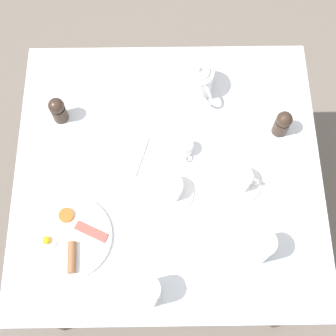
% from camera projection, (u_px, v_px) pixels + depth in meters
% --- Properties ---
extents(ground_plane, '(8.00, 8.00, 0.00)m').
position_uv_depth(ground_plane, '(168.00, 226.00, 2.20)').
color(ground_plane, '#70665B').
extents(table, '(0.97, 1.01, 0.72)m').
position_uv_depth(table, '(168.00, 178.00, 1.60)').
color(table, silver).
rests_on(table, ground_plane).
extents(breakfast_plate, '(0.26, 0.26, 0.04)m').
position_uv_depth(breakfast_plate, '(69.00, 238.00, 1.44)').
color(breakfast_plate, white).
rests_on(breakfast_plate, table).
extents(teapot_near, '(0.19, 0.11, 0.13)m').
position_uv_depth(teapot_near, '(197.00, 80.00, 1.60)').
color(teapot_near, white).
rests_on(teapot_near, table).
extents(teacup_with_saucer_left, '(0.15, 0.15, 0.06)m').
position_uv_depth(teacup_with_saucer_left, '(239.00, 180.00, 1.49)').
color(teacup_with_saucer_left, white).
rests_on(teacup_with_saucer_left, table).
extents(teacup_with_saucer_right, '(0.15, 0.15, 0.06)m').
position_uv_depth(teacup_with_saucer_right, '(170.00, 189.00, 1.48)').
color(teacup_with_saucer_right, white).
rests_on(teacup_with_saucer_right, table).
extents(water_glass_tall, '(0.08, 0.08, 0.13)m').
position_uv_depth(water_glass_tall, '(260.00, 247.00, 1.37)').
color(water_glass_tall, white).
rests_on(water_glass_tall, table).
extents(water_glass_short, '(0.08, 0.08, 0.12)m').
position_uv_depth(water_glass_short, '(147.00, 292.00, 1.33)').
color(water_glass_short, white).
rests_on(water_glass_short, table).
extents(creamer_jug, '(0.07, 0.05, 0.05)m').
position_uv_depth(creamer_jug, '(185.00, 148.00, 1.53)').
color(creamer_jug, white).
rests_on(creamer_jug, table).
extents(pepper_grinder, '(0.05, 0.05, 0.11)m').
position_uv_depth(pepper_grinder, '(58.00, 110.00, 1.55)').
color(pepper_grinder, '#38281E').
rests_on(pepper_grinder, table).
extents(salt_grinder, '(0.05, 0.05, 0.11)m').
position_uv_depth(salt_grinder, '(283.00, 123.00, 1.53)').
color(salt_grinder, '#38281E').
rests_on(salt_grinder, table).
extents(napkin_folded, '(0.16, 0.14, 0.01)m').
position_uv_depth(napkin_folded, '(127.00, 153.00, 1.55)').
color(napkin_folded, white).
rests_on(napkin_folded, table).
extents(fork_by_plate, '(0.14, 0.12, 0.00)m').
position_uv_depth(fork_by_plate, '(270.00, 96.00, 1.63)').
color(fork_by_plate, silver).
rests_on(fork_by_plate, table).
extents(knife_by_plate, '(0.21, 0.08, 0.00)m').
position_uv_depth(knife_by_plate, '(197.00, 253.00, 1.43)').
color(knife_by_plate, silver).
rests_on(knife_by_plate, table).
extents(spoon_for_tea, '(0.03, 0.16, 0.00)m').
position_uv_depth(spoon_for_tea, '(102.00, 102.00, 1.63)').
color(spoon_for_tea, silver).
rests_on(spoon_for_tea, table).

